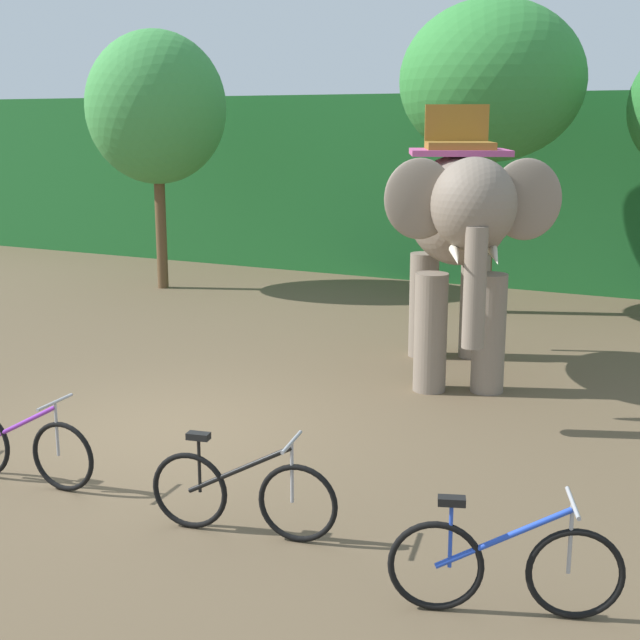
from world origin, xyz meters
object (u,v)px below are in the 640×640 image
(bike_black, at_px, (242,494))
(bike_blue, at_px, (504,566))
(bike_purple, at_px, (21,447))
(tree_left, at_px, (156,108))
(tree_center, at_px, (492,82))
(elephant, at_px, (459,223))

(bike_black, xyz_separation_m, bike_blue, (2.38, -0.24, 0.00))
(bike_purple, height_order, bike_blue, same)
(tree_left, relative_size, tree_center, 0.95)
(tree_center, relative_size, bike_black, 3.37)
(tree_left, bearing_deg, elephant, -26.01)
(tree_left, relative_size, bike_purple, 3.16)
(elephant, bearing_deg, bike_blue, -68.46)
(elephant, bearing_deg, tree_center, 101.64)
(tree_left, relative_size, bike_blue, 3.32)
(bike_purple, bearing_deg, bike_blue, -2.42)
(tree_center, xyz_separation_m, bike_black, (0.80, -9.99, -3.85))
(tree_center, height_order, bike_black, tree_center)
(elephant, relative_size, bike_blue, 2.58)
(elephant, xyz_separation_m, bike_black, (-0.14, -5.44, -1.82))
(bike_purple, distance_m, bike_blue, 4.95)
(tree_center, height_order, bike_purple, tree_center)
(elephant, distance_m, bike_purple, 6.37)
(bike_purple, bearing_deg, elephant, 63.73)
(elephant, height_order, bike_black, elephant)
(elephant, distance_m, bike_black, 5.74)
(elephant, xyz_separation_m, bike_blue, (2.24, -5.68, -1.82))
(tree_center, xyz_separation_m, elephant, (0.94, -4.55, -2.03))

